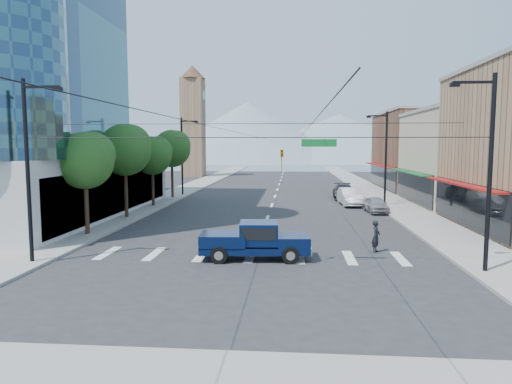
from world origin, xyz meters
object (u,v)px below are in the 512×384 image
pickup_truck (254,240)px  pedestrian (376,236)px  parked_car_far (344,192)px  parked_car_mid (350,197)px  parked_car_near (376,205)px

pickup_truck → pedestrian: (6.52, 2.00, -0.12)m
pickup_truck → parked_car_far: pickup_truck is taller
parked_car_mid → pickup_truck: bearing=-113.1°
pickup_truck → parked_car_near: pickup_truck is taller
pedestrian → parked_car_far: 25.12m
pickup_truck → parked_car_near: bearing=57.7°
parked_car_far → parked_car_near: bearing=-78.3°
parked_car_far → parked_car_mid: bearing=-87.7°
parked_car_mid → parked_car_far: bearing=86.1°
parked_car_near → parked_car_far: (-1.66, 10.06, 0.11)m
pickup_truck → pedestrian: 6.82m
parked_car_near → parked_car_far: bearing=95.0°
parked_car_far → pedestrian: bearing=-90.0°
parked_car_mid → parked_car_far: (0.00, 5.40, -0.05)m
pickup_truck → pedestrian: pickup_truck is taller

